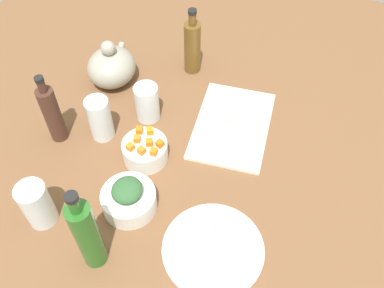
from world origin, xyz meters
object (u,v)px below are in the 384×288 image
at_px(bowl_greens, 129,200).
at_px(drinking_glass_1, 100,119).
at_px(teapot, 112,66).
at_px(bottle_2, 87,234).
at_px(cutting_board, 232,125).
at_px(plate_tofu, 213,249).
at_px(drinking_glass_2, 147,103).
at_px(bottle_0, 52,113).
at_px(bowl_carrots, 145,151).
at_px(drinking_glass_0, 37,204).
at_px(bottle_1, 192,46).

height_order(bowl_greens, drinking_glass_1, drinking_glass_1).
distance_m(teapot, bottle_2, 0.62).
height_order(cutting_board, drinking_glass_1, drinking_glass_1).
bearing_deg(cutting_board, plate_tofu, -172.42).
xyz_separation_m(drinking_glass_1, drinking_glass_2, (0.11, -0.10, -0.01)).
bearing_deg(bottle_0, cutting_board, -68.25).
xyz_separation_m(bowl_carrots, drinking_glass_2, (0.15, 0.05, 0.03)).
relative_size(bowl_greens, drinking_glass_0, 1.06).
bearing_deg(bowl_greens, teapot, 28.95).
bearing_deg(bottle_1, bottle_2, 178.60).
height_order(bottle_1, drinking_glass_1, bottle_1).
height_order(teapot, bottle_1, bottle_1).
xyz_separation_m(bowl_greens, drinking_glass_1, (0.20, 0.17, 0.04)).
height_order(bowl_greens, bottle_0, bottle_0).
relative_size(teapot, drinking_glass_1, 1.30).
distance_m(bottle_1, drinking_glass_1, 0.39).
bearing_deg(cutting_board, bottle_1, 42.52).
xyz_separation_m(plate_tofu, drinking_glass_1, (0.26, 0.41, 0.06)).
bearing_deg(bowl_carrots, drinking_glass_1, 74.51).
distance_m(drinking_glass_0, drinking_glass_2, 0.43).
bearing_deg(bottle_1, bowl_carrots, 178.08).
height_order(cutting_board, drinking_glass_2, drinking_glass_2).
distance_m(plate_tofu, drinking_glass_2, 0.48).
bearing_deg(drinking_glass_2, bottle_1, -14.44).
xyz_separation_m(cutting_board, drinking_glass_0, (-0.45, 0.38, 0.06)).
xyz_separation_m(cutting_board, teapot, (0.08, 0.42, 0.06)).
bearing_deg(drinking_glass_2, bottle_2, -174.37).
relative_size(teapot, bottle_2, 0.64).
bearing_deg(drinking_glass_0, drinking_glass_1, -5.33).
xyz_separation_m(cutting_board, bowl_carrots, (-0.19, 0.20, 0.03)).
height_order(bowl_carrots, bottle_1, bottle_1).
distance_m(drinking_glass_0, drinking_glass_1, 0.30).
bearing_deg(plate_tofu, bottle_2, 111.05).
bearing_deg(teapot, drinking_glass_0, -175.91).
distance_m(teapot, bottle_0, 0.28).
distance_m(bottle_0, drinking_glass_1, 0.13).
bearing_deg(drinking_glass_2, drinking_glass_1, 136.90).
bearing_deg(bottle_0, bowl_carrots, -89.29).
bearing_deg(drinking_glass_2, bowl_greens, -167.42).
bearing_deg(bowl_carrots, teapot, 39.26).
bearing_deg(cutting_board, teapot, 79.46).
distance_m(plate_tofu, bowl_carrots, 0.34).
bearing_deg(bowl_carrots, plate_tofu, -129.78).
height_order(bottle_1, drinking_glass_0, bottle_1).
distance_m(plate_tofu, bottle_2, 0.30).
bearing_deg(drinking_glass_1, bottle_0, 110.72).
bearing_deg(drinking_glass_1, bottle_2, -157.72).
xyz_separation_m(plate_tofu, bottle_2, (-0.10, 0.26, 0.11)).
xyz_separation_m(plate_tofu, teapot, (0.48, 0.47, 0.05)).
relative_size(bowl_greens, teapot, 0.78).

